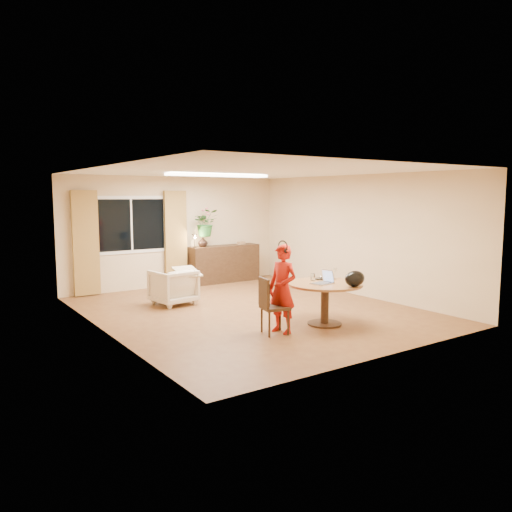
{
  "coord_description": "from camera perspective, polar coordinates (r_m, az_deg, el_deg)",
  "views": [
    {
      "loc": [
        -5.13,
        -7.65,
        2.16
      ],
      "look_at": [
        -0.03,
        -0.2,
        1.06
      ],
      "focal_mm": 35.0,
      "sensor_mm": 36.0,
      "label": 1
    }
  ],
  "objects": [
    {
      "name": "curtain_left",
      "position": [
        11.25,
        -18.88,
        1.4
      ],
      "size": [
        0.55,
        0.08,
        2.25
      ],
      "primitive_type": "cube",
      "color": "olive",
      "rests_on": "wall_back"
    },
    {
      "name": "desk_lamp",
      "position": [
        11.99,
        -7.02,
        1.77
      ],
      "size": [
        0.18,
        0.18,
        0.34
      ],
      "primitive_type": null,
      "rotation": [
        0.0,
        0.0,
        -0.32
      ],
      "color": "black",
      "rests_on": "sideboard"
    },
    {
      "name": "tumbler",
      "position": [
        8.62,
        6.52,
        -2.41
      ],
      "size": [
        0.09,
        0.09,
        0.12
      ],
      "primitive_type": null,
      "rotation": [
        0.0,
        0.0,
        0.07
      ],
      "color": "white",
      "rests_on": "dining_table"
    },
    {
      "name": "armchair",
      "position": [
        10.06,
        -9.44,
        -3.48
      ],
      "size": [
        0.86,
        0.88,
        0.71
      ],
      "primitive_type": "imported",
      "rotation": [
        0.0,
        0.0,
        3.28
      ],
      "color": "beige",
      "rests_on": "floor"
    },
    {
      "name": "wall_right",
      "position": [
        11.01,
        11.45,
        2.33
      ],
      "size": [
        0.0,
        6.5,
        6.5
      ],
      "primitive_type": "plane",
      "rotation": [
        1.57,
        0.0,
        -1.57
      ],
      "color": "tan",
      "rests_on": "floor"
    },
    {
      "name": "wall_back",
      "position": [
        12.08,
        -9.15,
        2.77
      ],
      "size": [
        5.5,
        0.0,
        5.5
      ],
      "primitive_type": "plane",
      "rotation": [
        1.57,
        0.0,
        0.0
      ],
      "color": "tan",
      "rests_on": "floor"
    },
    {
      "name": "book_stack",
      "position": [
        12.72,
        -1.7,
        1.51
      ],
      "size": [
        0.22,
        0.19,
        0.08
      ],
      "primitive_type": null,
      "rotation": [
        0.0,
        0.0,
        -0.34
      ],
      "color": "#845E43",
      "rests_on": "sideboard"
    },
    {
      "name": "handbag",
      "position": [
        8.13,
        11.23,
        -2.56
      ],
      "size": [
        0.43,
        0.32,
        0.26
      ],
      "primitive_type": null,
      "rotation": [
        0.0,
        0.0,
        -0.29
      ],
      "color": "black",
      "rests_on": "dining_table"
    },
    {
      "name": "curtain_right",
      "position": [
        11.98,
        -9.16,
        2.0
      ],
      "size": [
        0.55,
        0.08,
        2.25
      ],
      "primitive_type": "cube",
      "color": "olive",
      "rests_on": "wall_back"
    },
    {
      "name": "laptop",
      "position": [
        8.3,
        7.51,
        -2.36
      ],
      "size": [
        0.38,
        0.28,
        0.24
      ],
      "primitive_type": null,
      "rotation": [
        0.0,
        0.0,
        0.13
      ],
      "color": "#B7B7BC",
      "rests_on": "dining_table"
    },
    {
      "name": "ceiling",
      "position": [
        9.22,
        -0.53,
        9.68
      ],
      "size": [
        6.5,
        6.5,
        0.0
      ],
      "primitive_type": "plane",
      "rotation": [
        3.14,
        0.0,
        0.0
      ],
      "color": "white",
      "rests_on": "wall_back"
    },
    {
      "name": "window",
      "position": [
        11.62,
        -14.05,
        3.48
      ],
      "size": [
        1.7,
        0.03,
        1.3
      ],
      "color": "white",
      "rests_on": "wall_back"
    },
    {
      "name": "bouquet",
      "position": [
        12.16,
        -5.76,
        3.78
      ],
      "size": [
        0.72,
        0.67,
        0.66
      ],
      "primitive_type": "imported",
      "rotation": [
        0.0,
        0.0,
        -0.31
      ],
      "color": "#256325",
      "rests_on": "vase"
    },
    {
      "name": "sideboard",
      "position": [
        12.51,
        -3.65,
        -0.88
      ],
      "size": [
        1.84,
        0.45,
        0.92
      ],
      "primitive_type": "cube",
      "color": "black",
      "rests_on": "floor"
    },
    {
      "name": "dining_chair",
      "position": [
        7.82,
        2.18,
        -5.7
      ],
      "size": [
        0.51,
        0.48,
        0.89
      ],
      "primitive_type": null,
      "rotation": [
        0.0,
        0.0,
        -0.24
      ],
      "color": "black",
      "rests_on": "floor"
    },
    {
      "name": "vase",
      "position": [
        12.15,
        -6.1,
        1.63
      ],
      "size": [
        0.27,
        0.27,
        0.25
      ],
      "primitive_type": "imported",
      "rotation": [
        0.0,
        0.0,
        -0.17
      ],
      "color": "black",
      "rests_on": "sideboard"
    },
    {
      "name": "wine_glass",
      "position": [
        8.8,
        9.01,
        -1.99
      ],
      "size": [
        0.08,
        0.08,
        0.2
      ],
      "primitive_type": null,
      "rotation": [
        0.0,
        0.0,
        0.26
      ],
      "color": "white",
      "rests_on": "dining_table"
    },
    {
      "name": "floor",
      "position": [
        9.46,
        -0.52,
        -6.25
      ],
      "size": [
        6.5,
        6.5,
        0.0
      ],
      "primitive_type": "plane",
      "color": "brown",
      "rests_on": "ground"
    },
    {
      "name": "wall_left",
      "position": [
        8.06,
        -16.99,
        0.52
      ],
      "size": [
        0.0,
        6.5,
        6.5
      ],
      "primitive_type": "plane",
      "rotation": [
        1.57,
        0.0,
        1.57
      ],
      "color": "tan",
      "rests_on": "floor"
    },
    {
      "name": "child",
      "position": [
        7.85,
        3.05,
        -3.77
      ],
      "size": [
        0.58,
        0.45,
        1.4
      ],
      "primitive_type": "imported",
      "rotation": [
        0.0,
        0.0,
        -1.33
      ],
      "color": "red",
      "rests_on": "floor"
    },
    {
      "name": "throw",
      "position": [
        10.04,
        -7.89,
        -1.34
      ],
      "size": [
        0.46,
        0.56,
        0.03
      ],
      "primitive_type": null,
      "rotation": [
        0.0,
        0.0,
        -0.03
      ],
      "color": "beige",
      "rests_on": "armchair"
    },
    {
      "name": "pot_lid",
      "position": [
        8.76,
        7.42,
        -2.53
      ],
      "size": [
        0.28,
        0.28,
        0.04
      ],
      "primitive_type": null,
      "rotation": [
        0.0,
        0.0,
        -0.28
      ],
      "color": "white",
      "rests_on": "dining_table"
    },
    {
      "name": "ceiling_panel",
      "position": [
        10.24,
        -4.32,
        9.2
      ],
      "size": [
        2.2,
        0.35,
        0.05
      ],
      "primitive_type": "cube",
      "color": "white",
      "rests_on": "ceiling"
    },
    {
      "name": "dining_table",
      "position": [
        8.43,
        7.89,
        -4.09
      ],
      "size": [
        1.24,
        1.24,
        0.71
      ],
      "color": "brown",
      "rests_on": "floor"
    }
  ]
}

